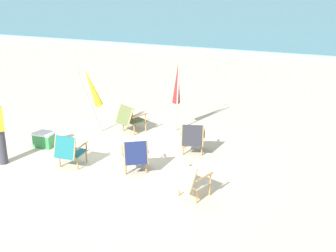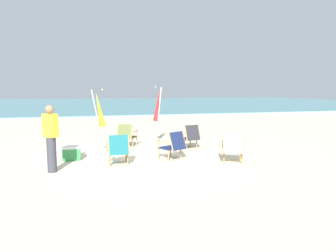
# 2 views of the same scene
# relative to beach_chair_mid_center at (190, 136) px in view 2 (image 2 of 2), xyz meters

# --- Properties ---
(ground_plane) EXTENTS (80.00, 80.00, 0.00)m
(ground_plane) POSITION_rel_beach_chair_mid_center_xyz_m (-1.80, -0.87, -0.43)
(ground_plane) COLOR beige
(sea) EXTENTS (80.00, 40.00, 0.10)m
(sea) POSITION_rel_beach_chair_mid_center_xyz_m (-1.80, 32.43, -0.38)
(sea) COLOR teal
(sea) RESTS_ON ground
(surf_band) EXTENTS (80.00, 1.10, 0.06)m
(surf_band) POSITION_rel_beach_chair_mid_center_xyz_m (-1.80, 12.13, -0.40)
(surf_band) COLOR white
(surf_band) RESTS_ON ground
(beach_chair_mid_center) EXTENTS (0.70, 0.78, 0.82)m
(beach_chair_mid_center) POSITION_rel_beach_chair_mid_center_xyz_m (0.00, 0.00, 0.00)
(beach_chair_mid_center) COLOR #28282D
(beach_chair_mid_center) RESTS_ON ground
(beach_chair_back_left) EXTENTS (0.60, 0.67, 0.82)m
(beach_chair_back_left) POSITION_rel_beach_chair_mid_center_xyz_m (-2.52, -1.61, 0.00)
(beach_chair_back_left) COLOR #196066
(beach_chair_back_left) RESTS_ON ground
(beach_chair_far_center) EXTENTS (0.83, 0.91, 0.79)m
(beach_chair_far_center) POSITION_rel_beach_chair_mid_center_xyz_m (0.52, -2.15, -0.01)
(beach_chair_far_center) COLOR beige
(beach_chair_far_center) RESTS_ON ground
(beach_chair_front_right) EXTENTS (0.84, 0.90, 0.80)m
(beach_chair_front_right) POSITION_rel_beach_chair_mid_center_xyz_m (-2.03, 0.85, -0.00)
(beach_chair_front_right) COLOR #515B33
(beach_chair_front_right) RESTS_ON ground
(beach_chair_front_left) EXTENTS (0.82, 0.87, 0.81)m
(beach_chair_front_left) POSITION_rel_beach_chair_mid_center_xyz_m (-0.96, -1.39, -0.00)
(beach_chair_front_left) COLOR #19234C
(beach_chair_front_left) RESTS_ON ground
(umbrella_furled_yellow) EXTENTS (0.51, 0.75, 2.02)m
(umbrella_furled_yellow) POSITION_rel_beach_chair_mid_center_xyz_m (-2.94, 0.48, 0.88)
(umbrella_furled_yellow) COLOR #B7B2A8
(umbrella_furled_yellow) RESTS_ON ground
(umbrella_furled_red) EXTENTS (0.39, 0.44, 2.11)m
(umbrella_furled_red) POSITION_rel_beach_chair_mid_center_xyz_m (-0.82, 1.33, 0.95)
(umbrella_furled_red) COLOR #B7B2A8
(umbrella_furled_red) RESTS_ON ground
(person_near_chairs) EXTENTS (0.39, 0.38, 1.63)m
(person_near_chairs) POSITION_rel_beach_chair_mid_center_xyz_m (-4.15, -1.92, 0.41)
(person_near_chairs) COLOR #383842
(person_near_chairs) RESTS_ON ground
(cooler_box) EXTENTS (0.49, 0.35, 0.40)m
(cooler_box) POSITION_rel_beach_chair_mid_center_xyz_m (-3.76, -0.74, -0.23)
(cooler_box) COLOR #338C4C
(cooler_box) RESTS_ON ground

